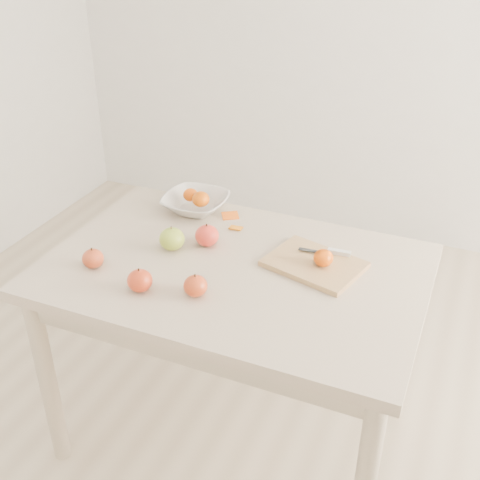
% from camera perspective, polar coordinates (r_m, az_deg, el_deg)
% --- Properties ---
extents(ground, '(3.50, 3.50, 0.00)m').
position_cam_1_polar(ground, '(2.41, -0.49, -17.69)').
color(ground, '#C6B293').
rests_on(ground, ground).
extents(table, '(1.20, 0.80, 0.75)m').
position_cam_1_polar(table, '(1.97, -0.57, -4.91)').
color(table, beige).
rests_on(table, ground).
extents(cutting_board, '(0.33, 0.28, 0.02)m').
position_cam_1_polar(cutting_board, '(1.93, 7.06, -2.28)').
color(cutting_board, tan).
rests_on(cutting_board, table).
extents(board_tangerine, '(0.06, 0.06, 0.05)m').
position_cam_1_polar(board_tangerine, '(1.89, 7.91, -1.69)').
color(board_tangerine, '#DF4307').
rests_on(board_tangerine, cutting_board).
extents(fruit_bowl, '(0.24, 0.24, 0.06)m').
position_cam_1_polar(fruit_bowl, '(2.25, -4.24, 3.50)').
color(fruit_bowl, silver).
rests_on(fruit_bowl, table).
extents(bowl_tangerine_near, '(0.06, 0.06, 0.05)m').
position_cam_1_polar(bowl_tangerine_near, '(2.26, -4.72, 4.29)').
color(bowl_tangerine_near, '#CC4607').
rests_on(bowl_tangerine_near, fruit_bowl).
extents(bowl_tangerine_far, '(0.07, 0.07, 0.06)m').
position_cam_1_polar(bowl_tangerine_far, '(2.21, -3.75, 3.89)').
color(bowl_tangerine_far, '#CD4707').
rests_on(bowl_tangerine_far, fruit_bowl).
extents(orange_peel_a, '(0.07, 0.07, 0.01)m').
position_cam_1_polar(orange_peel_a, '(2.21, -0.93, 2.22)').
color(orange_peel_a, '#E75D10').
rests_on(orange_peel_a, table).
extents(orange_peel_b, '(0.05, 0.04, 0.01)m').
position_cam_1_polar(orange_peel_b, '(2.13, -0.40, 1.10)').
color(orange_peel_b, orange).
rests_on(orange_peel_b, table).
extents(paring_knife, '(0.17, 0.05, 0.01)m').
position_cam_1_polar(paring_knife, '(1.97, 8.98, -1.14)').
color(paring_knife, silver).
rests_on(paring_knife, cutting_board).
extents(apple_green, '(0.09, 0.09, 0.08)m').
position_cam_1_polar(apple_green, '(2.00, -6.47, 0.10)').
color(apple_green, olive).
rests_on(apple_green, table).
extents(apple_red_c, '(0.08, 0.08, 0.07)m').
position_cam_1_polar(apple_red_c, '(1.81, -9.48, -3.81)').
color(apple_red_c, maroon).
rests_on(apple_red_c, table).
extents(apple_red_e, '(0.07, 0.07, 0.06)m').
position_cam_1_polar(apple_red_e, '(1.77, -4.24, -4.36)').
color(apple_red_e, maroon).
rests_on(apple_red_e, table).
extents(apple_red_a, '(0.08, 0.08, 0.07)m').
position_cam_1_polar(apple_red_a, '(2.02, -3.15, 0.43)').
color(apple_red_a, '#A61321').
rests_on(apple_red_a, table).
extents(apple_red_d, '(0.07, 0.07, 0.06)m').
position_cam_1_polar(apple_red_d, '(1.95, -13.77, -1.72)').
color(apple_red_d, '#91060B').
rests_on(apple_red_d, table).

